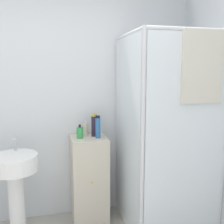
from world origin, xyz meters
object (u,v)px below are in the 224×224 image
at_px(sink, 15,178).
at_px(shampoo_bottle_blue, 98,127).
at_px(shampoo_bottle_tall_black, 94,125).
at_px(soap_dispenser, 80,133).
at_px(lotion_bottle_white, 86,129).

height_order(sink, shampoo_bottle_blue, shampoo_bottle_blue).
height_order(sink, shampoo_bottle_tall_black, shampoo_bottle_tall_black).
bearing_deg(sink, soap_dispenser, 13.64).
bearing_deg(sink, lotion_bottle_white, 20.51).
relative_size(sink, lotion_bottle_white, 6.08).
distance_m(soap_dispenser, shampoo_bottle_tall_black, 0.18).
xyz_separation_m(soap_dispenser, shampoo_bottle_tall_black, (0.16, 0.05, 0.06)).
relative_size(sink, shampoo_bottle_tall_black, 4.09).
bearing_deg(shampoo_bottle_tall_black, lotion_bottle_white, 143.92).
bearing_deg(lotion_bottle_white, sink, -159.49).
relative_size(sink, shampoo_bottle_blue, 4.16).
bearing_deg(shampoo_bottle_blue, lotion_bottle_white, 126.37).
xyz_separation_m(sink, soap_dispenser, (0.63, 0.15, 0.36)).
distance_m(shampoo_bottle_tall_black, shampoo_bottle_blue, 0.09).
bearing_deg(shampoo_bottle_tall_black, shampoo_bottle_blue, -75.10).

